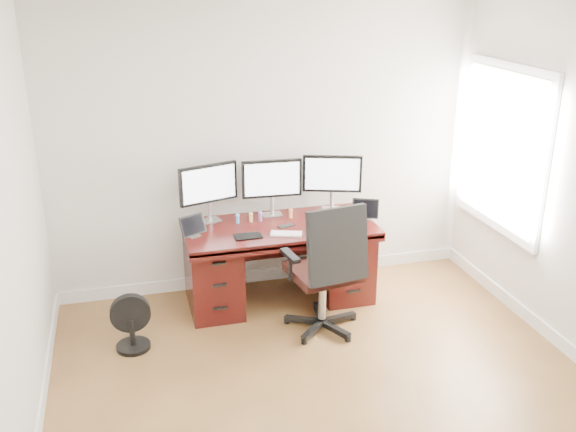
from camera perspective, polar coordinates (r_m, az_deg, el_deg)
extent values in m
plane|color=brown|center=(4.59, 5.10, -17.81)|extent=(4.50, 4.50, 0.00)
cube|color=silver|center=(5.94, -1.88, 6.11)|extent=(4.00, 0.10, 2.70)
cube|color=white|center=(6.02, 18.51, 5.73)|extent=(0.04, 1.30, 1.50)
cube|color=white|center=(6.01, 18.35, 5.73)|extent=(0.01, 1.15, 1.35)
cube|color=#390D0B|center=(5.72, -0.78, -1.07)|extent=(1.70, 0.80, 0.05)
cube|color=#390D0B|center=(5.79, -6.66, -4.98)|extent=(0.45, 0.70, 0.70)
cube|color=#390D0B|center=(6.06, 4.73, -3.71)|extent=(0.45, 0.70, 0.70)
cube|color=black|center=(6.08, -1.46, -2.02)|extent=(0.74, 0.03, 0.40)
cylinder|color=black|center=(5.59, 3.02, -9.43)|extent=(0.70, 0.70, 0.09)
cylinder|color=silver|center=(5.46, 3.07, -7.03)|extent=(0.07, 0.07, 0.44)
cube|color=black|center=(5.36, 3.12, -4.94)|extent=(0.60, 0.58, 0.08)
cube|color=black|center=(5.03, 4.43, -2.64)|extent=(0.51, 0.13, 0.61)
cube|color=black|center=(5.16, 0.19, -3.54)|extent=(0.11, 0.27, 0.03)
cube|color=black|center=(5.41, 5.99, -2.47)|extent=(0.11, 0.27, 0.03)
cylinder|color=black|center=(5.46, -13.57, -11.18)|extent=(0.28, 0.28, 0.03)
cylinder|color=black|center=(5.39, -13.69, -9.99)|extent=(0.05, 0.05, 0.23)
cylinder|color=black|center=(5.31, -13.84, -8.48)|extent=(0.32, 0.07, 0.32)
cube|color=silver|center=(5.85, -6.94, -0.39)|extent=(0.21, 0.19, 0.01)
cylinder|color=silver|center=(5.82, -6.98, 0.39)|extent=(0.04, 0.04, 0.18)
cube|color=black|center=(5.74, -7.09, 2.87)|extent=(0.54, 0.19, 0.35)
cube|color=white|center=(5.72, -7.01, 2.82)|extent=(0.48, 0.15, 0.30)
cube|color=silver|center=(5.95, -1.42, 0.13)|extent=(0.19, 0.15, 0.01)
cylinder|color=silver|center=(5.92, -1.43, 0.90)|extent=(0.04, 0.04, 0.18)
cube|color=black|center=(5.84, -1.45, 3.35)|extent=(0.55, 0.07, 0.35)
cube|color=white|center=(5.82, -1.41, 3.29)|extent=(0.50, 0.03, 0.30)
cube|color=silver|center=(6.11, 3.88, 0.63)|extent=(0.22, 0.19, 0.01)
cylinder|color=silver|center=(6.08, 3.90, 1.38)|extent=(0.04, 0.04, 0.18)
cube|color=black|center=(5.99, 3.96, 3.77)|extent=(0.53, 0.21, 0.35)
cube|color=white|center=(5.98, 3.96, 3.71)|extent=(0.47, 0.17, 0.30)
cube|color=silver|center=(5.54, -8.38, -1.72)|extent=(0.13, 0.12, 0.01)
cube|color=black|center=(5.50, -8.44, -0.81)|extent=(0.24, 0.17, 0.17)
cube|color=silver|center=(5.90, 6.88, -0.21)|extent=(0.12, 0.11, 0.01)
cube|color=black|center=(5.87, 6.92, 0.65)|extent=(0.25, 0.16, 0.17)
cube|color=white|center=(5.51, -0.16, -1.60)|extent=(0.29, 0.20, 0.01)
cube|color=silver|center=(5.59, 2.57, -1.29)|extent=(0.18, 0.18, 0.01)
cube|color=black|center=(5.48, -3.58, -1.80)|extent=(0.23, 0.15, 0.01)
cube|color=black|center=(5.69, -0.18, -0.88)|extent=(0.16, 0.11, 0.01)
cylinder|color=#4E93E9|center=(5.77, -4.50, -0.35)|extent=(0.03, 0.03, 0.06)
sphere|color=#4E93E9|center=(5.75, -4.51, 0.05)|extent=(0.04, 0.04, 0.04)
cylinder|color=tan|center=(5.79, -3.31, -0.24)|extent=(0.03, 0.03, 0.06)
sphere|color=tan|center=(5.77, -3.32, 0.17)|extent=(0.04, 0.04, 0.04)
cylinder|color=#A268D8|center=(5.81, -2.47, -0.16)|extent=(0.03, 0.03, 0.06)
sphere|color=#A268D8|center=(5.79, -2.47, 0.24)|extent=(0.04, 0.04, 0.04)
cylinder|color=#E98A4A|center=(5.87, 0.25, 0.10)|extent=(0.03, 0.03, 0.06)
sphere|color=#E98A4A|center=(5.85, 0.25, 0.50)|extent=(0.04, 0.04, 0.04)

